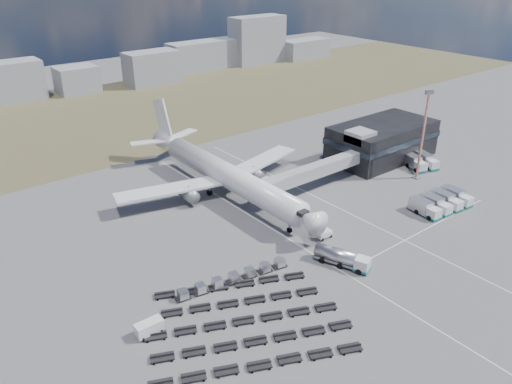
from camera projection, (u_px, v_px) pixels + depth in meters
ground at (320, 250)px, 97.40m from camera, size 420.00×420.00×0.00m
grass_strip at (97, 118)px, 174.87m from camera, size 420.00×90.00×0.01m
lane_markings at (343, 229)px, 104.98m from camera, size 47.12×110.00×0.01m
terminal at (382, 140)px, 138.78m from camera, size 30.40×16.40×11.00m
jet_bridge at (308, 173)px, 118.50m from camera, size 30.30×3.80×7.05m
airliner at (224, 174)px, 117.89m from camera, size 51.59×64.53×17.62m
skyline at (68, 73)px, 204.36m from camera, size 294.36×26.28×23.23m
fuel_tanker at (342, 258)px, 92.06m from camera, size 6.18×10.73×3.38m
pushback_tug at (324, 234)px, 101.46m from camera, size 3.37×1.99×1.48m
utility_van at (149, 328)px, 75.61m from camera, size 4.34×2.04×2.29m
catering_truck at (272, 186)px, 121.06m from camera, size 3.07×5.88×2.58m
service_trucks_near at (441, 202)px, 112.52m from camera, size 14.17×8.76×3.00m
service_trucks_far at (421, 161)px, 134.05m from camera, size 8.68×9.50×3.16m
uld_row at (234, 278)px, 87.52m from camera, size 21.67×4.90×1.68m
baggage_dollies at (244, 322)px, 77.97m from camera, size 35.79×31.39×0.83m
floodlight_mast at (423, 135)px, 123.58m from camera, size 2.16×1.77×22.97m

